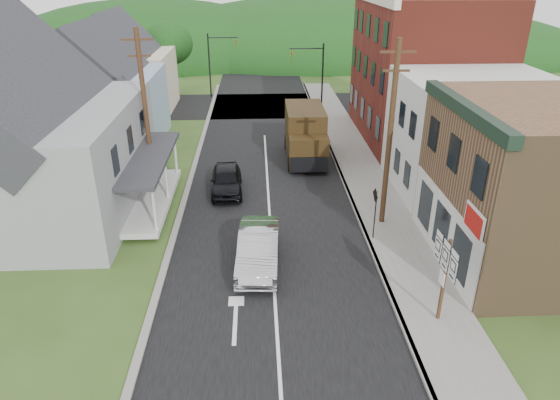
{
  "coord_description": "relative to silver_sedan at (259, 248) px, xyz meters",
  "views": [
    {
      "loc": [
        -0.56,
        -18.42,
        11.83
      ],
      "look_at": [
        0.41,
        1.87,
        2.2
      ],
      "focal_mm": 32.0,
      "sensor_mm": 36.0,
      "label": 1
    }
  ],
  "objects": [
    {
      "name": "delivery_van",
      "position": [
        3.2,
        12.85,
        0.9
      ],
      "size": [
        2.55,
        6.06,
        3.37
      ],
      "rotation": [
        0.0,
        0.0,
        -0.01
      ],
      "color": "black",
      "rests_on": "ground"
    },
    {
      "name": "storefront_white",
      "position": [
        11.9,
        7.49,
        2.45
      ],
      "size": [
        8.0,
        7.0,
        6.5
      ],
      "primitive_type": "cube",
      "color": "silver",
      "rests_on": "ground"
    },
    {
      "name": "utility_pole_left",
      "position": [
        -5.9,
        7.99,
        3.85
      ],
      "size": [
        1.6,
        0.26,
        9.0
      ],
      "color": "#472D19",
      "rests_on": "ground"
    },
    {
      "name": "sidewalk_right",
      "position": [
        6.5,
        7.99,
        -0.73
      ],
      "size": [
        2.8,
        55.0,
        0.15
      ],
      "primitive_type": "cube",
      "color": "slate",
      "rests_on": "ground"
    },
    {
      "name": "silver_sedan",
      "position": [
        0.0,
        0.0,
        0.0
      ],
      "size": [
        1.98,
        4.97,
        1.61
      ],
      "primitive_type": "imported",
      "rotation": [
        0.0,
        0.0,
        -0.06
      ],
      "color": "#A9A9AE",
      "rests_on": "ground"
    },
    {
      "name": "house_blue",
      "position": [
        -10.4,
        16.99,
        2.89
      ],
      "size": [
        7.14,
        8.16,
        7.28
      ],
      "color": "#91B0C7",
      "rests_on": "ground"
    },
    {
      "name": "forested_ridge",
      "position": [
        0.6,
        54.99,
        -0.8
      ],
      "size": [
        90.0,
        30.0,
        16.0
      ],
      "primitive_type": "ellipsoid",
      "color": "black",
      "rests_on": "ground"
    },
    {
      "name": "tree_left_d",
      "position": [
        -8.4,
        31.99,
        4.08
      ],
      "size": [
        4.8,
        4.8,
        6.94
      ],
      "color": "#382616",
      "rests_on": "ground"
    },
    {
      "name": "cross_road",
      "position": [
        0.6,
        26.99,
        -0.8
      ],
      "size": [
        60.0,
        9.0,
        0.02
      ],
      "primitive_type": "cube",
      "color": "black",
      "rests_on": "ground"
    },
    {
      "name": "storefront_tan",
      "position": [
        11.9,
        -0.01,
        2.7
      ],
      "size": [
        8.0,
        8.0,
        7.0
      ],
      "primitive_type": "cube",
      "color": "brown",
      "rests_on": "ground"
    },
    {
      "name": "dark_sedan",
      "position": [
        -1.75,
        7.72,
        -0.07
      ],
      "size": [
        1.91,
        4.36,
        1.46
      ],
      "primitive_type": "imported",
      "rotation": [
        0.0,
        0.0,
        0.04
      ],
      "color": "black",
      "rests_on": "ground"
    },
    {
      "name": "storefront_red",
      "position": [
        11.9,
        16.99,
        4.2
      ],
      "size": [
        8.0,
        12.0,
        10.0
      ],
      "primitive_type": "cube",
      "color": "maroon",
      "rests_on": "ground"
    },
    {
      "name": "house_cream",
      "position": [
        -10.9,
        25.99,
        2.89
      ],
      "size": [
        7.14,
        8.16,
        7.28
      ],
      "color": "beige",
      "rests_on": "ground"
    },
    {
      "name": "house_gray",
      "position": [
        -11.4,
        5.99,
        3.43
      ],
      "size": [
        10.2,
        12.24,
        8.35
      ],
      "color": "gray",
      "rests_on": "ground"
    },
    {
      "name": "tree_left_c",
      "position": [
        -18.4,
        19.99,
        5.13
      ],
      "size": [
        5.8,
        5.8,
        8.41
      ],
      "color": "#382616",
      "rests_on": "ground"
    },
    {
      "name": "road",
      "position": [
        0.6,
        9.99,
        -0.8
      ],
      "size": [
        9.0,
        90.0,
        0.02
      ],
      "primitive_type": "cube",
      "color": "black",
      "rests_on": "ground"
    },
    {
      "name": "ground",
      "position": [
        0.6,
        -0.01,
        -0.8
      ],
      "size": [
        120.0,
        120.0,
        0.0
      ],
      "primitive_type": "plane",
      "color": "#2D4719",
      "rests_on": "ground"
    },
    {
      "name": "curb_left",
      "position": [
        -4.05,
        7.99,
        -0.74
      ],
      "size": [
        0.3,
        55.0,
        0.12
      ],
      "primitive_type": "cube",
      "color": "slate",
      "rests_on": "ground"
    },
    {
      "name": "traffic_signal_left",
      "position": [
        -3.7,
        30.49,
        2.95
      ],
      "size": [
        2.87,
        0.2,
        6.0
      ],
      "color": "black",
      "rests_on": "ground"
    },
    {
      "name": "curb_right",
      "position": [
        5.15,
        7.99,
        -0.73
      ],
      "size": [
        0.2,
        55.0,
        0.15
      ],
      "primitive_type": "cube",
      "color": "slate",
      "rests_on": "ground"
    },
    {
      "name": "traffic_signal_right",
      "position": [
        4.9,
        23.49,
        2.95
      ],
      "size": [
        2.87,
        0.2,
        6.0
      ],
      "color": "black",
      "rests_on": "ground"
    },
    {
      "name": "warning_sign",
      "position": [
        5.38,
        1.83,
        0.99
      ],
      "size": [
        0.14,
        0.71,
        2.58
      ],
      "rotation": [
        0.0,
        0.0,
        0.1
      ],
      "color": "black",
      "rests_on": "sidewalk_right"
    },
    {
      "name": "route_sign_cluster",
      "position": [
        6.44,
        -4.13,
        1.48
      ],
      "size": [
        0.2,
        1.88,
        3.29
      ],
      "rotation": [
        0.0,
        0.0,
        0.04
      ],
      "color": "#472D19",
      "rests_on": "sidewalk_right"
    },
    {
      "name": "utility_pole_right",
      "position": [
        6.2,
        3.49,
        3.85
      ],
      "size": [
        1.6,
        0.26,
        9.0
      ],
      "color": "#472D19",
      "rests_on": "ground"
    }
  ]
}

